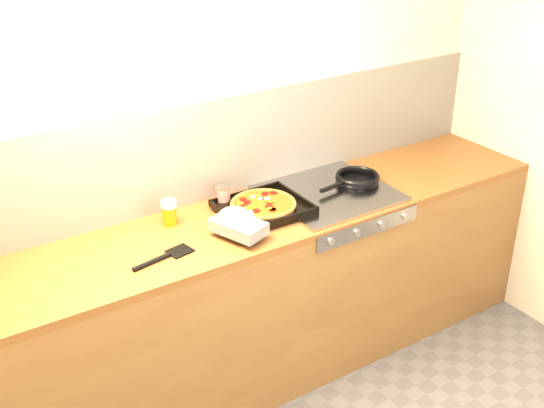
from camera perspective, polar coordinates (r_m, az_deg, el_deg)
room_shell at (r=3.29m, az=-4.41°, el=4.70°), size 3.20×3.20×3.20m
counter_run at (r=3.40m, az=-1.60°, el=-7.84°), size 3.20×0.62×0.90m
stovetop at (r=3.40m, az=4.76°, el=0.89°), size 0.60×0.56×0.02m
pizza_on_tray at (r=3.14m, az=-1.39°, el=-0.54°), size 0.52×0.45×0.07m
frying_pan at (r=3.50m, az=7.10°, el=2.12°), size 0.39×0.26×0.04m
tomato_can at (r=3.27m, az=-4.12°, el=0.69°), size 0.07×0.07×0.10m
juice_glass at (r=3.12m, az=-8.60°, el=-0.70°), size 0.09×0.09×0.12m
wooden_spoon at (r=3.37m, az=-0.97°, el=0.83°), size 0.28×0.15×0.02m
black_spatula at (r=2.87m, az=-9.06°, el=-4.42°), size 0.29×0.10×0.02m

